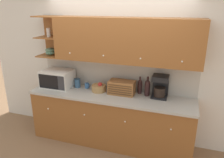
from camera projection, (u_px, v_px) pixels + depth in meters
name	position (u px, v px, depth m)	size (l,w,h in m)	color
ground_plane	(115.00, 132.00, 4.32)	(24.00, 24.00, 0.00)	#896647
wall_back	(116.00, 68.00, 3.92)	(5.23, 0.06, 2.60)	silver
counter_unit	(110.00, 119.00, 3.89)	(2.85, 0.65, 0.93)	#935628
backsplash_panel	(116.00, 74.00, 3.92)	(2.83, 0.01, 0.56)	#B7B2A8
upper_cabinets	(123.00, 40.00, 3.50)	(2.83, 0.39, 0.71)	#935628
microwave	(58.00, 79.00, 4.05)	(0.55, 0.42, 0.32)	silver
storage_canister	(77.00, 83.00, 4.05)	(0.11, 0.11, 0.17)	#33567A
mug	(87.00, 86.00, 4.01)	(0.09, 0.08, 0.10)	#38669E
fruit_basket	(99.00, 88.00, 3.87)	(0.25, 0.25, 0.18)	#A87F4C
bread_box	(122.00, 87.00, 3.74)	(0.44, 0.25, 0.23)	#996033
second_wine_bottle	(140.00, 86.00, 3.75)	(0.07, 0.07, 0.30)	black
wine_bottle	(147.00, 87.00, 3.66)	(0.09, 0.09, 0.34)	black
coffee_maker	(160.00, 86.00, 3.59)	(0.26, 0.25, 0.38)	black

